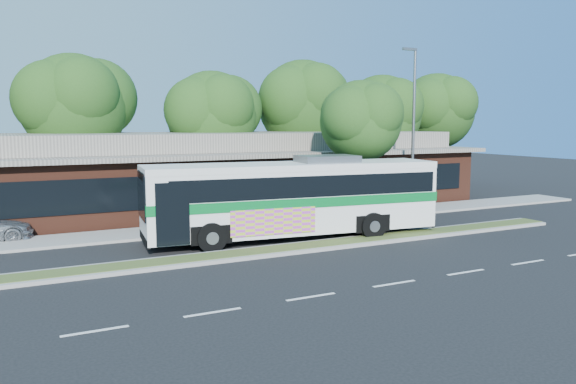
# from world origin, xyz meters

# --- Properties ---
(ground) EXTENTS (120.00, 120.00, 0.00)m
(ground) POSITION_xyz_m (0.00, 0.00, 0.00)
(ground) COLOR black
(ground) RESTS_ON ground
(median_strip) EXTENTS (26.00, 1.10, 0.15)m
(median_strip) POSITION_xyz_m (0.00, 0.60, 0.07)
(median_strip) COLOR #3B4D20
(median_strip) RESTS_ON ground
(sidewalk) EXTENTS (44.00, 2.60, 0.12)m
(sidewalk) POSITION_xyz_m (0.00, 6.40, 0.06)
(sidewalk) COLOR gray
(sidewalk) RESTS_ON ground
(plaza_building) EXTENTS (33.20, 11.20, 4.45)m
(plaza_building) POSITION_xyz_m (0.00, 12.99, 2.13)
(plaza_building) COLOR #4F2519
(plaza_building) RESTS_ON ground
(lamp_post) EXTENTS (0.93, 0.18, 9.07)m
(lamp_post) POSITION_xyz_m (9.56, 6.00, 4.90)
(lamp_post) COLOR slate
(lamp_post) RESTS_ON ground
(tree_bg_b) EXTENTS (6.69, 6.00, 9.00)m
(tree_bg_b) POSITION_xyz_m (-6.57, 16.14, 6.14)
(tree_bg_b) COLOR black
(tree_bg_b) RESTS_ON ground
(tree_bg_c) EXTENTS (6.24, 5.60, 8.26)m
(tree_bg_c) POSITION_xyz_m (1.40, 15.13, 5.59)
(tree_bg_c) COLOR black
(tree_bg_c) RESTS_ON ground
(tree_bg_d) EXTENTS (6.91, 6.20, 9.37)m
(tree_bg_d) POSITION_xyz_m (8.45, 16.15, 6.42)
(tree_bg_d) COLOR black
(tree_bg_d) RESTS_ON ground
(tree_bg_e) EXTENTS (6.47, 5.80, 8.50)m
(tree_bg_e) POSITION_xyz_m (14.42, 15.14, 5.74)
(tree_bg_e) COLOR black
(tree_bg_e) RESTS_ON ground
(tree_bg_f) EXTENTS (6.69, 6.00, 8.92)m
(tree_bg_f) POSITION_xyz_m (20.43, 16.14, 6.06)
(tree_bg_f) COLOR black
(tree_bg_f) RESTS_ON ground
(transit_bus) EXTENTS (13.05, 4.14, 3.61)m
(transit_bus) POSITION_xyz_m (0.42, 2.61, 2.01)
(transit_bus) COLOR silver
(transit_bus) RESTS_ON ground
(sidewalk_tree) EXTENTS (4.78, 4.29, 7.25)m
(sidewalk_tree) POSITION_xyz_m (6.31, 5.96, 5.20)
(sidewalk_tree) COLOR black
(sidewalk_tree) RESTS_ON ground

